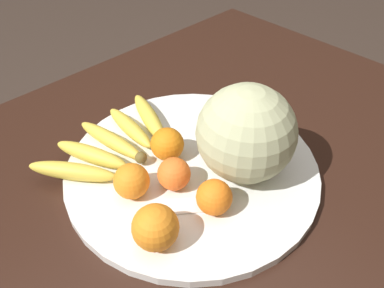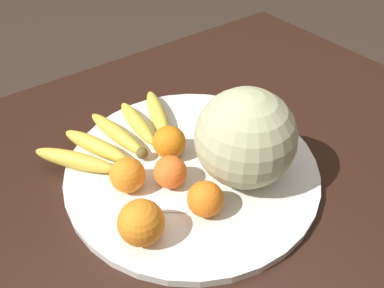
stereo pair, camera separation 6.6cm
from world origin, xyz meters
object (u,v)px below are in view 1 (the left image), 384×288
banana_bunch (113,141)px  orange_back_right (168,144)px  fruit_bowl (192,167)px  melon (246,133)px  orange_front_right (174,174)px  orange_back_left (214,197)px  kitchen_table (201,221)px  produce_tag (182,206)px  orange_front_left (132,181)px  orange_mid_center (155,227)px

banana_bunch → orange_back_right: (0.06, -0.09, 0.01)m
fruit_bowl → melon: 0.13m
fruit_bowl → orange_front_right: (-0.06, -0.02, 0.04)m
orange_back_right → melon: bearing=-58.7°
banana_bunch → orange_front_right: (0.02, -0.16, 0.01)m
orange_back_left → orange_back_right: size_ratio=0.95×
kitchen_table → produce_tag: bearing=-165.6°
banana_bunch → orange_back_left: 0.24m
orange_front_left → melon: bearing=-27.4°
orange_front_right → banana_bunch: bearing=96.6°
melon → banana_bunch: melon is taller
orange_mid_center → produce_tag: (0.07, 0.02, -0.03)m
banana_bunch → produce_tag: 0.20m
melon → orange_mid_center: size_ratio=2.41×
kitchen_table → banana_bunch: size_ratio=4.41×
orange_front_left → orange_back_right: size_ratio=0.98×
kitchen_table → banana_bunch: (-0.06, 0.18, 0.13)m
melon → orange_mid_center: melon is taller
orange_back_right → kitchen_table: bearing=-90.8°
orange_back_right → orange_front_right: bearing=-123.5°
melon → orange_front_left: melon is taller
orange_front_left → produce_tag: orange_front_left is taller
orange_front_left → produce_tag: bearing=-63.6°
melon → orange_mid_center: (-0.21, -0.01, -0.05)m
banana_bunch → melon: bearing=-156.0°
melon → orange_back_left: size_ratio=2.89×
orange_front_right → orange_mid_center: 0.12m
kitchen_table → orange_front_right: size_ratio=23.12×
kitchen_table → banana_bunch: banana_bunch is taller
produce_tag → melon: bearing=34.1°
banana_bunch → orange_mid_center: bearing=152.7°
orange_mid_center → produce_tag: orange_mid_center is taller
banana_bunch → orange_mid_center: orange_mid_center is taller
fruit_bowl → orange_back_right: size_ratio=7.48×
melon → orange_front_right: 0.14m
orange_front_right → produce_tag: bearing=-117.9°
fruit_bowl → kitchen_table: bearing=-112.3°
orange_front_left → orange_mid_center: (-0.03, -0.10, 0.00)m
orange_back_left → produce_tag: orange_back_left is taller
orange_front_right → orange_back_left: orange_back_left is taller
orange_back_right → produce_tag: size_ratio=0.72×
orange_back_left → orange_mid_center: bearing=170.7°
banana_bunch → orange_back_left: bearing=178.9°
orange_back_right → produce_tag: orange_back_right is taller
kitchen_table → orange_front_right: orange_front_right is taller
orange_front_left → orange_mid_center: orange_mid_center is taller
kitchen_table → orange_front_left: bearing=148.6°
kitchen_table → fruit_bowl: bearing=67.7°
orange_front_right → orange_mid_center: bearing=-145.6°
melon → kitchen_table: bearing=158.6°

